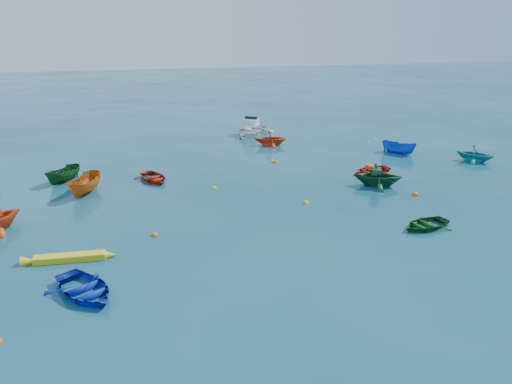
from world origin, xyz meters
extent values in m
plane|color=#0A3E4C|center=(0.00, 0.00, 0.00)|extent=(160.00, 160.00, 0.00)
imported|color=#0D23AA|center=(-8.86, -4.05, 0.00)|extent=(3.80, 4.08, 0.69)
imported|color=#125015|center=(7.55, -1.05, 0.00)|extent=(3.16, 2.63, 0.57)
imported|color=teal|center=(17.49, 9.14, 0.00)|extent=(3.38, 3.40, 1.36)
imported|color=#BD5B11|center=(-9.94, 8.03, 0.00)|extent=(2.41, 3.56, 1.29)
imported|color=#104624|center=(8.03, 5.56, 0.00)|extent=(3.74, 3.52, 1.57)
imported|color=red|center=(8.81, 8.15, 0.00)|extent=(3.30, 2.74, 0.59)
imported|color=blue|center=(13.12, 12.49, 0.00)|extent=(2.59, 2.73, 1.06)
imported|color=#A1220D|center=(-5.86, 9.72, 0.00)|extent=(2.93, 3.39, 0.59)
imported|color=#C13D12|center=(3.94, 17.05, 0.00)|extent=(2.90, 2.59, 1.37)
imported|color=#104817|center=(-11.53, 10.68, 0.00)|extent=(2.57, 2.92, 1.10)
imported|color=white|center=(3.16, 21.26, 0.00)|extent=(5.30, 5.63, 1.55)
cube|color=#134D23|center=(7.94, 5.60, 0.96)|extent=(0.78, 0.87, 0.35)
cube|color=#D35815|center=(8.71, 8.13, 0.44)|extent=(0.58, 0.67, 0.28)
sphere|color=yellow|center=(2.65, 3.59, 0.00)|extent=(0.36, 0.36, 0.36)
sphere|color=orange|center=(-6.06, 0.94, 0.00)|extent=(0.35, 0.35, 0.35)
sphere|color=yellow|center=(2.89, 12.23, 0.00)|extent=(0.36, 0.36, 0.36)
sphere|color=#EB5B0C|center=(9.52, 3.46, 0.00)|extent=(0.39, 0.39, 0.39)
sphere|color=yellow|center=(-2.18, 7.29, 0.00)|extent=(0.33, 0.33, 0.33)
sphere|color=#FF660D|center=(3.03, 12.12, 0.00)|extent=(0.34, 0.34, 0.34)
sphere|color=yellow|center=(13.24, 16.91, 0.00)|extent=(0.32, 0.32, 0.32)
camera|label=1|loc=(-6.01, -22.08, 10.38)|focal=35.00mm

